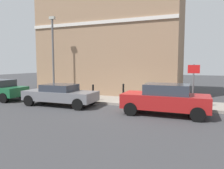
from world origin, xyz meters
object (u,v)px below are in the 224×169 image
object	(u,v)px
utility_cabinet	(150,93)
bollard_far_kerb	(93,92)
car_red	(165,99)
street_sign	(193,79)
lamppost	(53,53)
bollard_near_cabinet	(123,91)
car_grey	(60,94)

from	to	relation	value
utility_cabinet	bollard_far_kerb	bearing A→B (deg)	107.16
car_red	street_sign	distance (m)	2.16
utility_cabinet	street_sign	size ratio (longest dim) A/B	0.50
bollard_far_kerb	street_sign	xyz separation A→B (m)	(0.04, -5.91, 0.96)
lamppost	bollard_near_cabinet	bearing A→B (deg)	-87.94
bollard_near_cabinet	street_sign	world-z (taller)	street_sign
car_red	bollard_near_cabinet	distance (m)	4.06
utility_cabinet	bollard_near_cabinet	distance (m)	1.81
lamppost	street_sign	bearing A→B (deg)	-95.48
street_sign	car_grey	bearing A→B (deg)	101.68
bollard_near_cabinet	lamppost	xyz separation A→B (m)	(-0.19, 5.36, 2.60)
bollard_near_cabinet	lamppost	world-z (taller)	lamppost
car_red	street_sign	xyz separation A→B (m)	(1.56, -1.22, 0.88)
car_red	bollard_far_kerb	world-z (taller)	car_red
car_grey	utility_cabinet	size ratio (longest dim) A/B	3.84
car_grey	bollard_near_cabinet	xyz separation A→B (m)	(2.63, -3.07, 0.03)
car_grey	utility_cabinet	distance (m)	5.49
bollard_near_cabinet	street_sign	size ratio (longest dim) A/B	0.45
utility_cabinet	bollard_far_kerb	xyz separation A→B (m)	(-1.06, 3.43, 0.02)
lamppost	utility_cabinet	bearing A→B (deg)	-89.26
car_grey	lamppost	xyz separation A→B (m)	(2.44, 2.30, 2.63)
street_sign	lamppost	xyz separation A→B (m)	(0.92, 9.64, 1.64)
bollard_far_kerb	utility_cabinet	bearing A→B (deg)	-72.84
bollard_far_kerb	car_grey	bearing A→B (deg)	135.70
bollard_near_cabinet	car_red	bearing A→B (deg)	-131.13
car_red	bollard_far_kerb	xyz separation A→B (m)	(1.51, 4.69, -0.08)
utility_cabinet	lamppost	size ratio (longest dim) A/B	0.20
lamppost	car_grey	bearing A→B (deg)	-136.77
car_red	car_grey	world-z (taller)	car_red
car_grey	utility_cabinet	bearing A→B (deg)	-153.69
utility_cabinet	street_sign	xyz separation A→B (m)	(-1.02, -2.47, 0.98)
utility_cabinet	lamppost	xyz separation A→B (m)	(-0.09, 7.17, 2.62)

